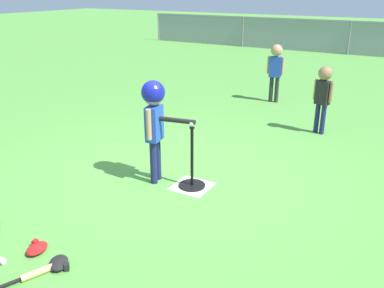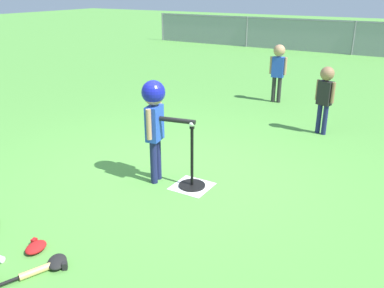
{
  "view_description": "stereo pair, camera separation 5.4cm",
  "coord_description": "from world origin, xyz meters",
  "px_view_note": "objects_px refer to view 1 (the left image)",
  "views": [
    {
      "loc": [
        2.52,
        -3.97,
        2.26
      ],
      "look_at": [
        0.32,
        -0.17,
        0.55
      ],
      "focal_mm": 38.06,
      "sensor_mm": 36.0,
      "label": 1
    },
    {
      "loc": [
        2.56,
        -3.94,
        2.26
      ],
      "look_at": [
        0.32,
        -0.17,
        0.55
      ],
      "focal_mm": 38.06,
      "sensor_mm": 36.0,
      "label": 2
    }
  ],
  "objects_px": {
    "batting_tee": "(192,177)",
    "fielder_near_left": "(276,65)",
    "glove_tossed_aside": "(59,263)",
    "glove_near_bats": "(37,248)",
    "batter_child": "(154,111)",
    "spare_bat_wood": "(32,275)",
    "baseball_on_tee": "(192,124)",
    "fielder_near_right": "(323,91)"
  },
  "relations": [
    {
      "from": "batting_tee",
      "to": "baseball_on_tee",
      "type": "height_order",
      "value": "baseball_on_tee"
    },
    {
      "from": "batter_child",
      "to": "glove_near_bats",
      "type": "distance_m",
      "value": 1.94
    },
    {
      "from": "batting_tee",
      "to": "fielder_near_right",
      "type": "bearing_deg",
      "value": 72.63
    },
    {
      "from": "baseball_on_tee",
      "to": "spare_bat_wood",
      "type": "height_order",
      "value": "baseball_on_tee"
    },
    {
      "from": "batter_child",
      "to": "glove_tossed_aside",
      "type": "relative_size",
      "value": 4.65
    },
    {
      "from": "batting_tee",
      "to": "fielder_near_left",
      "type": "distance_m",
      "value": 4.24
    },
    {
      "from": "batting_tee",
      "to": "glove_tossed_aside",
      "type": "distance_m",
      "value": 1.89
    },
    {
      "from": "fielder_near_left",
      "to": "glove_tossed_aside",
      "type": "bearing_deg",
      "value": -87.93
    },
    {
      "from": "baseball_on_tee",
      "to": "glove_tossed_aside",
      "type": "height_order",
      "value": "baseball_on_tee"
    },
    {
      "from": "baseball_on_tee",
      "to": "glove_near_bats",
      "type": "relative_size",
      "value": 0.3
    },
    {
      "from": "glove_near_bats",
      "to": "glove_tossed_aside",
      "type": "height_order",
      "value": "same"
    },
    {
      "from": "baseball_on_tee",
      "to": "fielder_near_left",
      "type": "bearing_deg",
      "value": 96.26
    },
    {
      "from": "batting_tee",
      "to": "glove_tossed_aside",
      "type": "height_order",
      "value": "batting_tee"
    },
    {
      "from": "fielder_near_right",
      "to": "glove_tossed_aside",
      "type": "bearing_deg",
      "value": -103.33
    },
    {
      "from": "fielder_near_left",
      "to": "glove_near_bats",
      "type": "distance_m",
      "value": 6.04
    },
    {
      "from": "baseball_on_tee",
      "to": "batting_tee",
      "type": "bearing_deg",
      "value": 0.0
    },
    {
      "from": "spare_bat_wood",
      "to": "glove_tossed_aside",
      "type": "relative_size",
      "value": 2.29
    },
    {
      "from": "batting_tee",
      "to": "batter_child",
      "type": "relative_size",
      "value": 0.6
    },
    {
      "from": "baseball_on_tee",
      "to": "batter_child",
      "type": "height_order",
      "value": "batter_child"
    },
    {
      "from": "baseball_on_tee",
      "to": "fielder_near_left",
      "type": "xyz_separation_m",
      "value": [
        -0.46,
        4.17,
        -0.04
      ]
    },
    {
      "from": "batting_tee",
      "to": "batter_child",
      "type": "height_order",
      "value": "batter_child"
    },
    {
      "from": "glove_near_bats",
      "to": "glove_tossed_aside",
      "type": "distance_m",
      "value": 0.34
    },
    {
      "from": "batter_child",
      "to": "fielder_near_right",
      "type": "xyz_separation_m",
      "value": [
        1.3,
        2.78,
        -0.19
      ]
    },
    {
      "from": "batting_tee",
      "to": "fielder_near_right",
      "type": "relative_size",
      "value": 0.69
    },
    {
      "from": "fielder_near_left",
      "to": "glove_tossed_aside",
      "type": "xyz_separation_m",
      "value": [
        0.22,
        -6.05,
        -0.72
      ]
    },
    {
      "from": "spare_bat_wood",
      "to": "glove_tossed_aside",
      "type": "distance_m",
      "value": 0.23
    },
    {
      "from": "baseball_on_tee",
      "to": "glove_near_bats",
      "type": "xyz_separation_m",
      "value": [
        -0.58,
        -1.82,
        -0.76
      ]
    },
    {
      "from": "baseball_on_tee",
      "to": "batter_child",
      "type": "bearing_deg",
      "value": -169.16
    },
    {
      "from": "batting_tee",
      "to": "fielder_near_left",
      "type": "bearing_deg",
      "value": 96.26
    },
    {
      "from": "baseball_on_tee",
      "to": "batter_child",
      "type": "xyz_separation_m",
      "value": [
        -0.46,
        -0.09,
        0.1
      ]
    },
    {
      "from": "batter_child",
      "to": "spare_bat_wood",
      "type": "xyz_separation_m",
      "value": [
        0.13,
        -2.0,
        -0.87
      ]
    },
    {
      "from": "fielder_near_right",
      "to": "batter_child",
      "type": "bearing_deg",
      "value": -115.03
    },
    {
      "from": "glove_tossed_aside",
      "to": "batting_tee",
      "type": "bearing_deg",
      "value": 82.72
    },
    {
      "from": "batting_tee",
      "to": "spare_bat_wood",
      "type": "relative_size",
      "value": 1.23
    },
    {
      "from": "fielder_near_left",
      "to": "spare_bat_wood",
      "type": "bearing_deg",
      "value": -88.78
    },
    {
      "from": "baseball_on_tee",
      "to": "fielder_near_right",
      "type": "xyz_separation_m",
      "value": [
        0.84,
        2.7,
        -0.09
      ]
    },
    {
      "from": "batting_tee",
      "to": "fielder_near_right",
      "type": "height_order",
      "value": "fielder_near_right"
    },
    {
      "from": "batter_child",
      "to": "fielder_near_right",
      "type": "distance_m",
      "value": 3.08
    },
    {
      "from": "batting_tee",
      "to": "fielder_near_left",
      "type": "relative_size",
      "value": 0.65
    },
    {
      "from": "glove_tossed_aside",
      "to": "fielder_near_right",
      "type": "bearing_deg",
      "value": 76.67
    },
    {
      "from": "batting_tee",
      "to": "glove_near_bats",
      "type": "height_order",
      "value": "batting_tee"
    },
    {
      "from": "batter_child",
      "to": "glove_near_bats",
      "type": "relative_size",
      "value": 5.12
    }
  ]
}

